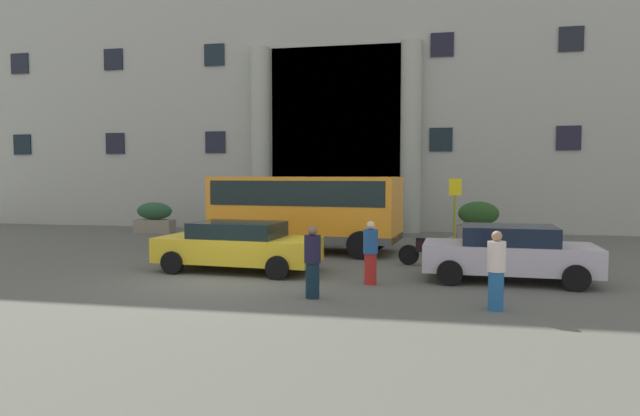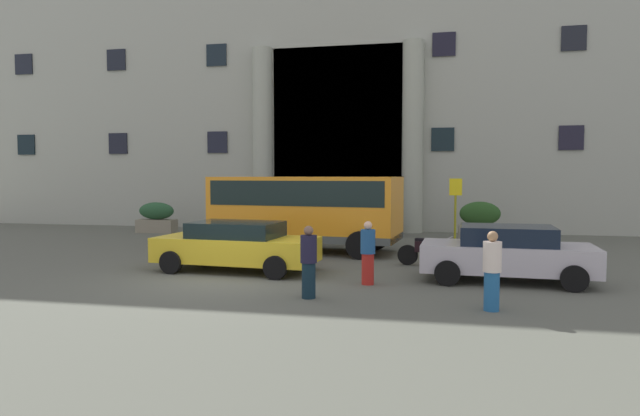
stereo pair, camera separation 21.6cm
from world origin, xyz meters
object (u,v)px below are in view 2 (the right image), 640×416
at_px(motorcycle_far_end, 532,254).
at_px(pedestrian_man_crossing, 368,253).
at_px(orange_minibus, 306,207).
at_px(parked_sedan_second, 237,245).
at_px(hedge_planter_west, 157,218).
at_px(pedestrian_woman_with_bag, 309,262).
at_px(scooter_by_planter, 429,251).
at_px(parked_hatchback_near, 507,253).
at_px(hedge_planter_entrance_right, 480,221).
at_px(pedestrian_child_trailing, 492,271).
at_px(bus_stop_sign, 455,206).
at_px(hedge_planter_east, 376,221).

distance_m(motorcycle_far_end, pedestrian_man_crossing, 5.24).
relative_size(orange_minibus, parked_sedan_second, 1.47).
bearing_deg(motorcycle_far_end, orange_minibus, 174.14).
xyz_separation_m(motorcycle_far_end, pedestrian_man_crossing, (-4.27, -3.01, 0.32)).
bearing_deg(hedge_planter_west, pedestrian_woman_with_bag, -49.86).
relative_size(scooter_by_planter, motorcycle_far_end, 1.00).
height_order(parked_hatchback_near, pedestrian_man_crossing, pedestrian_man_crossing).
relative_size(orange_minibus, hedge_planter_entrance_right, 3.92).
height_order(parked_sedan_second, pedestrian_woman_with_bag, pedestrian_woman_with_bag).
xyz_separation_m(pedestrian_woman_with_bag, pedestrian_child_trailing, (3.78, -0.33, -0.00)).
bearing_deg(bus_stop_sign, hedge_planter_west, 166.32).
relative_size(parked_hatchback_near, pedestrian_child_trailing, 2.69).
height_order(bus_stop_sign, hedge_planter_entrance_right, bus_stop_sign).
xyz_separation_m(hedge_planter_west, parked_hatchback_near, (14.43, -9.02, 0.05)).
relative_size(bus_stop_sign, parked_hatchback_near, 0.60).
distance_m(bus_stop_sign, pedestrian_woman_with_bag, 9.27).
height_order(parked_sedan_second, pedestrian_child_trailing, pedestrian_child_trailing).
distance_m(hedge_planter_west, scooter_by_planter, 14.37).
distance_m(hedge_planter_entrance_right, pedestrian_man_crossing, 10.71).
distance_m(pedestrian_woman_with_bag, pedestrian_child_trailing, 3.80).
xyz_separation_m(bus_stop_sign, parked_sedan_second, (-6.10, -5.66, -0.86)).
relative_size(hedge_planter_east, hedge_planter_entrance_right, 1.22).
bearing_deg(pedestrian_child_trailing, bus_stop_sign, -5.17).
distance_m(hedge_planter_east, pedestrian_child_trailing, 13.39).
relative_size(parked_sedan_second, parked_hatchback_near, 1.08).
xyz_separation_m(bus_stop_sign, parked_hatchback_near, (1.08, -5.77, -0.85)).
height_order(parked_hatchback_near, pedestrian_child_trailing, pedestrian_child_trailing).
bearing_deg(pedestrian_woman_with_bag, pedestrian_child_trailing, -153.48).
distance_m(hedge_planter_east, motorcycle_far_end, 9.37).
relative_size(hedge_planter_west, hedge_planter_entrance_right, 1.05).
height_order(motorcycle_far_end, pedestrian_man_crossing, pedestrian_man_crossing).
distance_m(pedestrian_man_crossing, pedestrian_woman_with_bag, 2.07).
height_order(hedge_planter_west, pedestrian_child_trailing, pedestrian_child_trailing).
relative_size(parked_sedan_second, pedestrian_child_trailing, 2.90).
distance_m(hedge_planter_west, pedestrian_child_trailing, 18.40).
height_order(bus_stop_sign, pedestrian_man_crossing, bus_stop_sign).
relative_size(orange_minibus, bus_stop_sign, 2.63).
xyz_separation_m(hedge_planter_entrance_right, parked_sedan_second, (-7.19, -8.99, -0.05)).
distance_m(bus_stop_sign, parked_hatchback_near, 5.94).
bearing_deg(orange_minibus, parked_hatchback_near, -28.80).
bearing_deg(bus_stop_sign, motorcycle_far_end, -62.43).
height_order(hedge_planter_west, parked_hatchback_near, hedge_planter_west).
distance_m(hedge_planter_west, pedestrian_woman_with_bag, 15.51).
relative_size(orange_minibus, pedestrian_woman_with_bag, 4.24).
height_order(hedge_planter_west, hedge_planter_east, hedge_planter_west).
relative_size(hedge_planter_entrance_right, pedestrian_child_trailing, 1.08).
xyz_separation_m(pedestrian_man_crossing, pedestrian_child_trailing, (2.71, -2.10, 0.02)).
height_order(hedge_planter_entrance_right, parked_sedan_second, hedge_planter_entrance_right).
height_order(scooter_by_planter, pedestrian_woman_with_bag, pedestrian_woman_with_bag).
relative_size(orange_minibus, parked_hatchback_near, 1.58).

